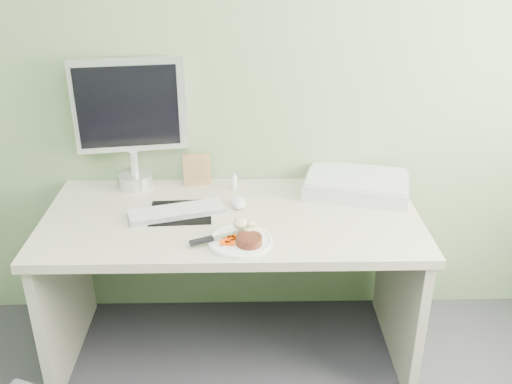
{
  "coord_description": "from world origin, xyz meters",
  "views": [
    {
      "loc": [
        0.06,
        -0.52,
        1.87
      ],
      "look_at": [
        0.1,
        1.5,
        0.9
      ],
      "focal_mm": 40.0,
      "sensor_mm": 36.0,
      "label": 1
    }
  ],
  "objects_px": {
    "desk": "(232,252)",
    "monitor": "(130,117)",
    "scanner": "(356,185)",
    "plate": "(240,242)"
  },
  "relations": [
    {
      "from": "scanner",
      "to": "monitor",
      "type": "height_order",
      "value": "monitor"
    },
    {
      "from": "desk",
      "to": "monitor",
      "type": "height_order",
      "value": "monitor"
    },
    {
      "from": "plate",
      "to": "scanner",
      "type": "bearing_deg",
      "value": 40.03
    },
    {
      "from": "scanner",
      "to": "monitor",
      "type": "distance_m",
      "value": 1.07
    },
    {
      "from": "desk",
      "to": "plate",
      "type": "xyz_separation_m",
      "value": [
        0.04,
        -0.23,
        0.19
      ]
    },
    {
      "from": "scanner",
      "to": "monitor",
      "type": "relative_size",
      "value": 0.77
    },
    {
      "from": "plate",
      "to": "desk",
      "type": "bearing_deg",
      "value": 99.48
    },
    {
      "from": "desk",
      "to": "scanner",
      "type": "xyz_separation_m",
      "value": [
        0.57,
        0.22,
        0.22
      ]
    },
    {
      "from": "plate",
      "to": "monitor",
      "type": "relative_size",
      "value": 0.42
    },
    {
      "from": "desk",
      "to": "scanner",
      "type": "relative_size",
      "value": 3.45
    }
  ]
}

